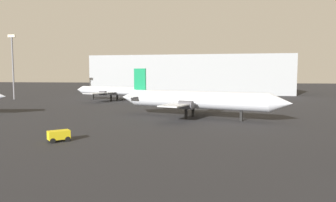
{
  "coord_description": "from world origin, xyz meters",
  "views": [
    {
      "loc": [
        3.5,
        -7.76,
        7.72
      ],
      "look_at": [
        -3.02,
        31.06,
        4.36
      ],
      "focal_mm": 32.2,
      "sensor_mm": 36.0,
      "label": 1
    }
  ],
  "objects": [
    {
      "name": "baggage_cart",
      "position": [
        -14.84,
        24.3,
        0.76
      ],
      "size": [
        2.64,
        2.59,
        1.3
      ],
      "rotation": [
        0.0,
        0.0,
        0.76
      ],
      "color": "gold",
      "rests_on": "ground_plane"
    },
    {
      "name": "light_mast_left",
      "position": [
        -61.5,
        79.47,
        11.57
      ],
      "size": [
        2.4,
        0.5,
        20.6
      ],
      "color": "slate",
      "rests_on": "ground_plane"
    },
    {
      "name": "airplane_distant",
      "position": [
        -0.63,
        46.34,
        3.32
      ],
      "size": [
        31.74,
        18.46,
        9.06
      ],
      "rotation": [
        0.0,
        0.0,
        -0.3
      ],
      "color": "silver",
      "rests_on": "ground_plane"
    },
    {
      "name": "airplane_far_left",
      "position": [
        -28.86,
        80.51,
        3.02
      ],
      "size": [
        27.95,
        22.5,
        8.58
      ],
      "rotation": [
        0.0,
        0.0,
        2.79
      ],
      "color": "silver",
      "rests_on": "ground_plane"
    },
    {
      "name": "terminal_building",
      "position": [
        -8.67,
        124.03,
        7.97
      ],
      "size": [
        81.85,
        26.7,
        15.94
      ],
      "primitive_type": "cube",
      "color": "#999EA3",
      "rests_on": "ground_plane"
    }
  ]
}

